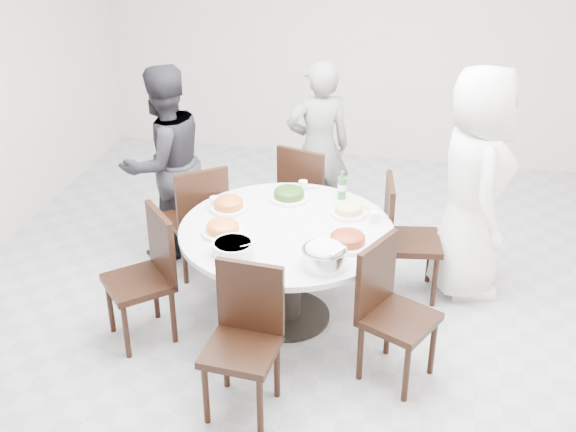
% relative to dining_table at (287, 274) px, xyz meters
% --- Properties ---
extents(floor, '(6.00, 6.00, 0.01)m').
position_rel_dining_table_xyz_m(floor, '(0.35, 0.19, -0.38)').
color(floor, '#ADACB1').
rests_on(floor, ground).
extents(wall_back, '(6.00, 0.01, 2.80)m').
position_rel_dining_table_xyz_m(wall_back, '(0.35, 3.19, 1.02)').
color(wall_back, silver).
rests_on(wall_back, ground).
extents(dining_table, '(1.50, 1.50, 0.75)m').
position_rel_dining_table_xyz_m(dining_table, '(0.00, 0.00, 0.00)').
color(dining_table, silver).
rests_on(dining_table, floor).
extents(chair_ne, '(0.48, 0.48, 0.95)m').
position_rel_dining_table_xyz_m(chair_ne, '(0.86, 0.51, 0.10)').
color(chair_ne, black).
rests_on(chair_ne, floor).
extents(chair_n, '(0.53, 0.53, 0.95)m').
position_rel_dining_table_xyz_m(chair_n, '(-0.02, 1.12, 0.10)').
color(chair_n, black).
rests_on(chair_n, floor).
extents(chair_nw, '(0.59, 0.59, 0.95)m').
position_rel_dining_table_xyz_m(chair_nw, '(-0.85, 0.53, 0.10)').
color(chair_nw, black).
rests_on(chair_nw, floor).
extents(chair_sw, '(0.59, 0.59, 0.95)m').
position_rel_dining_table_xyz_m(chair_sw, '(-0.95, -0.43, 0.10)').
color(chair_sw, black).
rests_on(chair_sw, floor).
extents(chair_s, '(0.45, 0.45, 0.95)m').
position_rel_dining_table_xyz_m(chair_s, '(-0.07, -1.01, 0.10)').
color(chair_s, black).
rests_on(chair_s, floor).
extents(chair_se, '(0.56, 0.56, 0.95)m').
position_rel_dining_table_xyz_m(chair_se, '(0.83, -0.50, 0.10)').
color(chair_se, black).
rests_on(chair_se, floor).
extents(diner_right, '(0.73, 0.97, 1.79)m').
position_rel_dining_table_xyz_m(diner_right, '(1.27, 0.69, 0.52)').
color(diner_right, white).
rests_on(diner_right, floor).
extents(diner_middle, '(0.66, 0.56, 1.55)m').
position_rel_dining_table_xyz_m(diner_middle, '(-0.02, 1.43, 0.40)').
color(diner_middle, black).
rests_on(diner_middle, floor).
extents(diner_left, '(0.96, 1.00, 1.62)m').
position_rel_dining_table_xyz_m(diner_left, '(-1.18, 0.78, 0.44)').
color(diner_left, black).
rests_on(diner_left, floor).
extents(dish_greens, '(0.29, 0.29, 0.08)m').
position_rel_dining_table_xyz_m(dish_greens, '(-0.07, 0.45, 0.41)').
color(dish_greens, white).
rests_on(dish_greens, dining_table).
extents(dish_pale, '(0.26, 0.26, 0.07)m').
position_rel_dining_table_xyz_m(dish_pale, '(0.40, 0.29, 0.41)').
color(dish_pale, white).
rests_on(dish_pale, dining_table).
extents(dish_orange, '(0.28, 0.28, 0.07)m').
position_rel_dining_table_xyz_m(dish_orange, '(-0.47, 0.19, 0.41)').
color(dish_orange, white).
rests_on(dish_orange, dining_table).
extents(dish_redbrown, '(0.30, 0.30, 0.08)m').
position_rel_dining_table_xyz_m(dish_redbrown, '(0.45, -0.15, 0.41)').
color(dish_redbrown, white).
rests_on(dish_redbrown, dining_table).
extents(dish_tofu, '(0.29, 0.29, 0.07)m').
position_rel_dining_table_xyz_m(dish_tofu, '(-0.41, -0.16, 0.41)').
color(dish_tofu, white).
rests_on(dish_tofu, dining_table).
extents(rice_bowl, '(0.29, 0.29, 0.12)m').
position_rel_dining_table_xyz_m(rice_bowl, '(0.33, -0.44, 0.44)').
color(rice_bowl, silver).
rests_on(rice_bowl, dining_table).
extents(soup_bowl, '(0.27, 0.27, 0.08)m').
position_rel_dining_table_xyz_m(soup_bowl, '(-0.27, -0.41, 0.42)').
color(soup_bowl, white).
rests_on(soup_bowl, dining_table).
extents(beverage_bottle, '(0.06, 0.06, 0.22)m').
position_rel_dining_table_xyz_m(beverage_bottle, '(0.31, 0.54, 0.49)').
color(beverage_bottle, '#29662D').
rests_on(beverage_bottle, dining_table).
extents(tea_cups, '(0.07, 0.07, 0.08)m').
position_rel_dining_table_xyz_m(tea_cups, '(0.03, 0.63, 0.42)').
color(tea_cups, white).
rests_on(tea_cups, dining_table).
extents(chopsticks, '(0.24, 0.04, 0.01)m').
position_rel_dining_table_xyz_m(chopsticks, '(-0.02, 0.68, 0.38)').
color(chopsticks, tan).
rests_on(chopsticks, dining_table).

